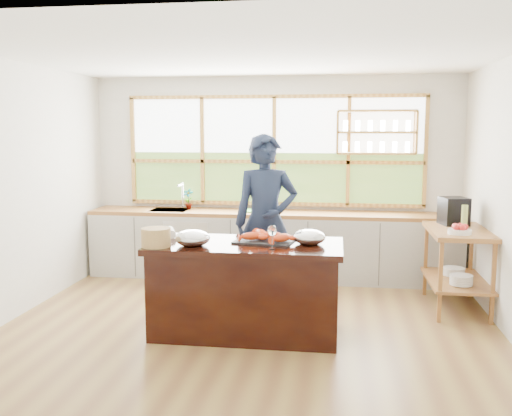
% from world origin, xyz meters
% --- Properties ---
extents(ground_plane, '(5.00, 5.00, 0.00)m').
position_xyz_m(ground_plane, '(0.00, 0.00, 0.00)').
color(ground_plane, olive).
extents(room_shell, '(5.02, 4.52, 2.71)m').
position_xyz_m(room_shell, '(0.02, 0.51, 1.75)').
color(room_shell, beige).
rests_on(room_shell, ground_plane).
extents(back_counter, '(4.90, 0.63, 0.90)m').
position_xyz_m(back_counter, '(-0.02, 1.94, 0.45)').
color(back_counter, '#B4B2AB').
rests_on(back_counter, ground_plane).
extents(right_shelf_unit, '(0.62, 1.10, 0.90)m').
position_xyz_m(right_shelf_unit, '(2.19, 0.89, 0.60)').
color(right_shelf_unit, '#9D6A28').
rests_on(right_shelf_unit, ground_plane).
extents(island, '(1.85, 0.90, 0.90)m').
position_xyz_m(island, '(0.00, -0.20, 0.45)').
color(island, black).
rests_on(island, ground_plane).
extents(cook, '(0.80, 0.62, 1.94)m').
position_xyz_m(cook, '(0.09, 0.65, 0.97)').
color(cook, '#151E34').
rests_on(cook, ground_plane).
extents(potted_plant, '(0.17, 0.14, 0.29)m').
position_xyz_m(potted_plant, '(-1.15, 2.00, 1.04)').
color(potted_plant, slate).
rests_on(potted_plant, back_counter).
extents(cutting_board, '(0.45, 0.37, 0.01)m').
position_xyz_m(cutting_board, '(-0.17, 1.94, 0.91)').
color(cutting_board, '#52C944').
rests_on(cutting_board, back_counter).
extents(espresso_machine, '(0.34, 0.35, 0.32)m').
position_xyz_m(espresso_machine, '(2.19, 1.21, 1.06)').
color(espresso_machine, black).
rests_on(espresso_machine, right_shelf_unit).
extents(wine_bottle, '(0.07, 0.07, 0.27)m').
position_xyz_m(wine_bottle, '(2.24, 0.88, 1.04)').
color(wine_bottle, '#94AB53').
rests_on(wine_bottle, right_shelf_unit).
extents(fruit_bowl, '(0.24, 0.24, 0.11)m').
position_xyz_m(fruit_bowl, '(2.14, 0.60, 0.94)').
color(fruit_bowl, silver).
rests_on(fruit_bowl, right_shelf_unit).
extents(slate_board, '(0.61, 0.48, 0.02)m').
position_xyz_m(slate_board, '(0.17, -0.11, 0.91)').
color(slate_board, black).
rests_on(slate_board, island).
extents(lobster_pile, '(0.52, 0.44, 0.08)m').
position_xyz_m(lobster_pile, '(0.19, -0.11, 0.96)').
color(lobster_pile, '#E65D11').
rests_on(lobster_pile, slate_board).
extents(mixing_bowl_left, '(0.33, 0.33, 0.16)m').
position_xyz_m(mixing_bowl_left, '(-0.48, -0.38, 0.97)').
color(mixing_bowl_left, silver).
rests_on(mixing_bowl_left, island).
extents(mixing_bowl_right, '(0.31, 0.31, 0.15)m').
position_xyz_m(mixing_bowl_right, '(0.60, -0.15, 0.97)').
color(mixing_bowl_right, silver).
rests_on(mixing_bowl_right, island).
extents(wine_glass, '(0.08, 0.08, 0.22)m').
position_xyz_m(wine_glass, '(0.28, -0.43, 1.06)').
color(wine_glass, white).
rests_on(wine_glass, island).
extents(wicker_basket, '(0.27, 0.27, 0.18)m').
position_xyz_m(wicker_basket, '(-0.81, -0.48, 0.99)').
color(wicker_basket, tan).
rests_on(wicker_basket, island).
extents(parchment_roll, '(0.18, 0.31, 0.08)m').
position_xyz_m(parchment_roll, '(-0.83, 0.06, 0.94)').
color(parchment_roll, silver).
rests_on(parchment_roll, island).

